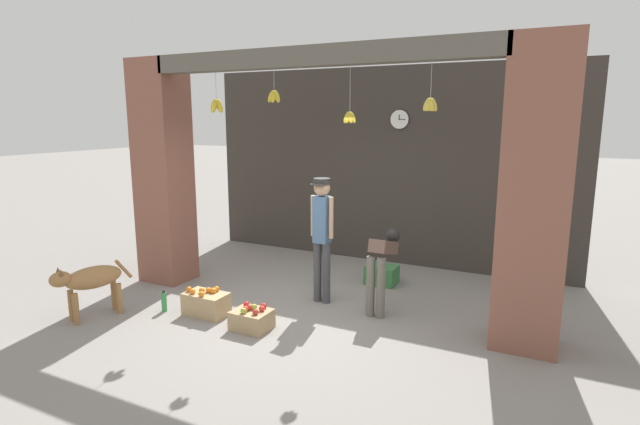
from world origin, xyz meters
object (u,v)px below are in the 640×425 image
at_px(water_bottle, 164,302).
at_px(worker_stooping, 382,261).
at_px(produce_box_green, 382,275).
at_px(wall_clock, 400,119).
at_px(dog, 90,280).
at_px(fruit_crate_apples, 252,319).
at_px(fruit_crate_oranges, 206,303).
at_px(shopkeeper, 322,230).

bearing_deg(water_bottle, worker_stooping, 27.02).
xyz_separation_m(produce_box_green, wall_clock, (-0.15, 1.14, 2.32)).
height_order(dog, worker_stooping, worker_stooping).
xyz_separation_m(worker_stooping, produce_box_green, (-0.36, 1.04, -0.54)).
bearing_deg(worker_stooping, fruit_crate_apples, -133.49).
height_order(worker_stooping, produce_box_green, worker_stooping).
bearing_deg(fruit_crate_apples, fruit_crate_oranges, 172.49).
bearing_deg(produce_box_green, fruit_crate_oranges, -126.35).
distance_m(water_bottle, wall_clock, 4.63).
bearing_deg(water_bottle, produce_box_green, 47.02).
bearing_deg(dog, produce_box_green, 155.14).
bearing_deg(dog, shopkeeper, 146.99).
relative_size(worker_stooping, fruit_crate_apples, 2.29).
bearing_deg(shopkeeper, wall_clock, -93.68).
relative_size(dog, wall_clock, 3.02).
bearing_deg(wall_clock, produce_box_green, -82.24).
bearing_deg(dog, worker_stooping, 139.70).
height_order(shopkeeper, wall_clock, wall_clock).
height_order(worker_stooping, water_bottle, worker_stooping).
bearing_deg(fruit_crate_oranges, water_bottle, -164.84).
distance_m(dog, fruit_crate_oranges, 1.46).
bearing_deg(shopkeeper, water_bottle, 40.71).
bearing_deg(worker_stooping, shopkeeper, -175.94).
relative_size(worker_stooping, wall_clock, 3.13).
relative_size(worker_stooping, fruit_crate_oranges, 1.84).
bearing_deg(worker_stooping, dog, -149.35).
xyz_separation_m(dog, fruit_crate_apples, (1.99, 0.62, -0.37)).
bearing_deg(water_bottle, fruit_crate_apples, 2.24).
xyz_separation_m(fruit_crate_oranges, fruit_crate_apples, (0.77, -0.10, -0.03)).
height_order(shopkeeper, fruit_crate_apples, shopkeeper).
relative_size(worker_stooping, water_bottle, 3.59).
bearing_deg(shopkeeper, fruit_crate_apples, 78.07).
height_order(shopkeeper, fruit_crate_oranges, shopkeeper).
xyz_separation_m(worker_stooping, wall_clock, (-0.52, 2.17, 1.79)).
relative_size(shopkeeper, fruit_crate_apples, 3.84).
height_order(fruit_crate_oranges, fruit_crate_apples, fruit_crate_oranges).
bearing_deg(shopkeeper, fruit_crate_oranges, 48.50).
height_order(fruit_crate_oranges, produce_box_green, fruit_crate_oranges).
height_order(dog, water_bottle, dog).
height_order(fruit_crate_apples, produce_box_green, fruit_crate_apples).
xyz_separation_m(dog, wall_clock, (2.67, 4.03, 1.97)).
distance_m(shopkeeper, worker_stooping, 0.91).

